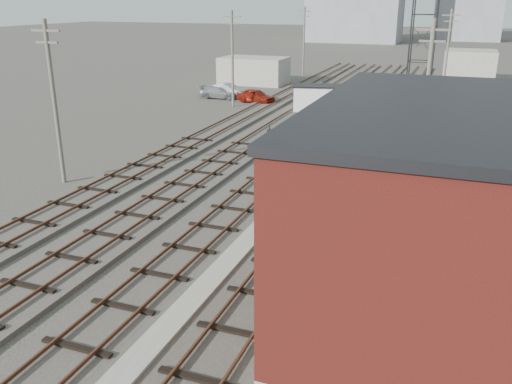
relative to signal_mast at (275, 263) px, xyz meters
The scene contains 21 objects.
ground 50.37m from the signal_mast, 94.22° to the left, with size 320.00×320.00×0.00m, color #282621.
track_right 29.30m from the signal_mast, 92.36° to the left, with size 3.20×90.00×0.39m.
track_mid_right 29.73m from the signal_mast, 100.11° to the left, with size 3.20×90.00×0.39m.
track_mid_left 30.69m from the signal_mast, 107.51° to the left, with size 3.20×90.00×0.39m.
track_left 32.11m from the signal_mast, 114.35° to the left, with size 3.20×90.00×0.39m.
platform_curb 5.81m from the signal_mast, 127.51° to the left, with size 0.90×28.00×0.26m, color gray.
brick_building 4.49m from the signal_mast, 29.71° to the left, with size 6.54×12.20×7.22m.
lattice_tower 25.70m from the signal_mast, 85.91° to the left, with size 1.60×1.60×15.00m.
utility_pole_left_a 19.25m from the signal_mast, 147.88° to the left, with size 1.80×0.24×9.00m.
utility_pole_left_b 38.78m from the signal_mast, 114.73° to the left, with size 1.80×0.24×9.00m.
utility_pole_left_c 62.35m from the signal_mast, 105.07° to the left, with size 1.80×0.24×9.00m.
utility_pole_right_a 18.51m from the signal_mast, 81.24° to the left, with size 1.80×0.24×9.00m.
utility_pole_right_b 48.30m from the signal_mast, 86.67° to the left, with size 1.80×0.24×9.00m.
shed_left 53.91m from the signal_mast, 111.44° to the left, with size 8.00×5.00×3.20m, color gray.
shed_right 60.40m from the signal_mast, 84.97° to the left, with size 6.00×6.00×4.00m, color gray.
signal_mast is the anchor object (origin of this frame).
switch_stand 23.97m from the signal_mast, 109.54° to the left, with size 0.37×0.37×1.30m.
site_trailer 36.20m from the signal_mast, 101.25° to the left, with size 6.39×3.93×2.50m.
car_red 40.59m from the signal_mast, 111.37° to the left, with size 1.66×4.13×1.41m, color maroon.
car_silver 43.86m from the signal_mast, 115.23° to the left, with size 1.57×4.50×1.48m, color #ADB0B5.
car_grey 43.48m from the signal_mast, 116.48° to the left, with size 1.76×4.33×1.26m, color gray.
Camera 1 is at (8.22, -3.79, 9.95)m, focal length 38.00 mm.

